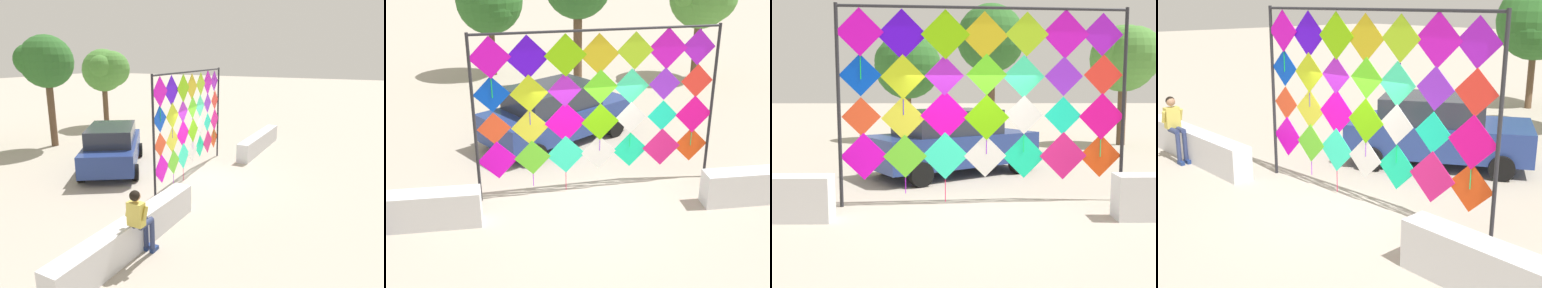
# 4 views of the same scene
# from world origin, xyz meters

# --- Properties ---
(ground) EXTENTS (120.00, 120.00, 0.00)m
(ground) POSITION_xyz_m (0.00, 0.00, 0.00)
(ground) COLOR #ADA393
(kite_display_rack) EXTENTS (5.57, 0.49, 3.80)m
(kite_display_rack) POSITION_xyz_m (0.24, 0.67, 2.22)
(kite_display_rack) COLOR #232328
(kite_display_rack) RESTS_ON ground
(parked_car) EXTENTS (4.68, 3.97, 1.70)m
(parked_car) POSITION_xyz_m (-0.43, 3.80, 0.86)
(parked_car) COLOR navy
(parked_car) RESTS_ON ground
(tree_palm_like) EXTENTS (2.67, 2.94, 4.69)m
(tree_palm_like) POSITION_xyz_m (6.27, 9.80, 3.43)
(tree_palm_like) COLOR brown
(tree_palm_like) RESTS_ON ground
(tree_far_right) EXTENTS (2.81, 2.81, 4.59)m
(tree_far_right) POSITION_xyz_m (-2.40, 11.69, 3.16)
(tree_far_right) COLOR brown
(tree_far_right) RESTS_ON ground
(tree_broadleaf) EXTENTS (2.49, 2.43, 5.23)m
(tree_broadleaf) POSITION_xyz_m (0.84, 8.72, 3.98)
(tree_broadleaf) COLOR brown
(tree_broadleaf) RESTS_ON ground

